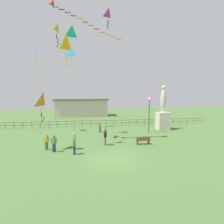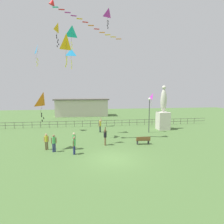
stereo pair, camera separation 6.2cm
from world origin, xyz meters
TOP-DOWN VIEW (x-y plane):
  - ground_plane at (0.00, 0.00)m, footprint 80.00×80.00m
  - statue_monument at (8.88, 10.47)m, footprint 1.65×1.65m
  - lamppost at (6.18, 8.79)m, footprint 0.36×0.36m
  - park_bench at (3.77, 3.66)m, footprint 1.52×0.50m
  - person_0 at (-3.39, 3.02)m, footprint 0.31×0.49m
  - person_1 at (-6.04, 3.24)m, footprint 0.48×0.30m
  - person_2 at (-5.21, 2.49)m, footprint 0.50×0.31m
  - person_3 at (-0.26, 3.91)m, footprint 0.31×0.53m
  - person_4 at (-3.30, 1.58)m, footprint 0.29×0.46m
  - person_5 at (-0.37, 9.88)m, footprint 0.45×0.46m
  - kite_0 at (0.33, 5.34)m, footprint 0.83×0.77m
  - kite_1 at (-3.92, 3.77)m, footprint 0.93×0.73m
  - kite_2 at (-3.65, 8.05)m, footprint 1.25×1.20m
  - kite_3 at (-8.22, 10.78)m, footprint 0.73×0.97m
  - kite_4 at (-6.05, 2.98)m, footprint 1.00×1.11m
  - kite_5 at (-4.24, 13.47)m, footprint 1.16×0.92m
  - kite_6 at (-4.98, 6.23)m, footprint 0.50×1.11m
  - kite_7 at (7.48, 11.10)m, footprint 0.74×0.87m
  - streamer_kite at (-4.65, 5.57)m, footprint 7.53×0.78m
  - waterfront_railing at (-0.33, 14.00)m, footprint 36.06×0.06m
  - pavilion_building at (-3.22, 26.00)m, footprint 11.75×3.88m

SIDE VIEW (x-z plane):
  - ground_plane at x=0.00m, z-range 0.00..0.00m
  - park_bench at x=3.77m, z-range 0.04..0.89m
  - waterfront_railing at x=-0.33m, z-range 0.14..1.09m
  - person_4 at x=-3.30m, z-range 0.12..1.71m
  - person_1 at x=-6.04m, z-range 0.12..1.73m
  - person_2 at x=-5.21m, z-range 0.12..1.78m
  - person_0 at x=-3.39m, z-range 0.12..1.79m
  - person_3 at x=-0.26m, z-range 0.00..1.99m
  - person_5 at x=-0.37m, z-range 0.00..1.99m
  - pavilion_building at x=-3.22m, z-range 0.03..3.83m
  - statue_monument at x=8.88m, z-range -1.13..5.27m
  - lamppost at x=6.18m, z-range 1.05..5.80m
  - kite_7 at x=7.48m, z-range 3.77..5.75m
  - kite_4 at x=-6.05m, z-range 3.43..6.19m
  - kite_1 at x=-3.92m, z-range 8.69..11.80m
  - kite_3 at x=-8.22m, z-range 9.48..12.32m
  - kite_5 at x=-4.24m, z-range 9.56..12.45m
  - kite_6 at x=-4.98m, z-range 11.02..13.54m
  - kite_2 at x=-3.65m, z-range 11.21..13.78m
  - kite_0 at x=0.33m, z-range 12.70..14.70m
  - streamer_kite at x=-4.65m, z-range 12.31..16.04m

